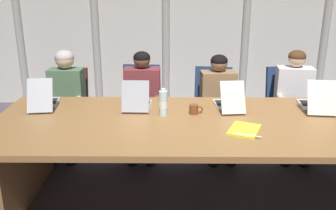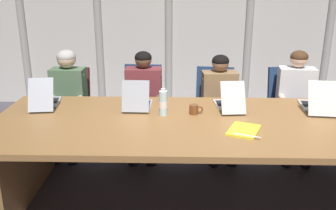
% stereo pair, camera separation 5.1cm
% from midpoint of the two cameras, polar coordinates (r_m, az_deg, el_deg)
% --- Properties ---
extents(ground_plane, '(14.10, 14.10, 0.00)m').
position_cam_midpoint_polar(ground_plane, '(3.57, 8.20, -13.87)').
color(ground_plane, '#47424C').
extents(conference_table, '(4.08, 1.38, 0.76)m').
position_cam_midpoint_polar(conference_table, '(3.29, 8.69, -4.77)').
color(conference_table, olive).
rests_on(conference_table, ground_plane).
extents(curtain_backdrop, '(7.05, 0.17, 2.84)m').
position_cam_midpoint_polar(curtain_backdrop, '(5.88, 5.33, 13.70)').
color(curtain_backdrop, beige).
rests_on(curtain_backdrop, ground_plane).
extents(laptop_left_end, '(0.28, 0.50, 0.30)m').
position_cam_midpoint_polar(laptop_left_end, '(3.74, -18.70, 0.64)').
color(laptop_left_end, '#A8ADB7').
rests_on(laptop_left_end, conference_table).
extents(laptop_left_mid, '(0.26, 0.40, 0.29)m').
position_cam_midpoint_polar(laptop_left_mid, '(3.52, -5.11, 0.43)').
color(laptop_left_mid, '#A8ADB7').
rests_on(laptop_left_mid, conference_table).
extents(laptop_center, '(0.26, 0.48, 0.29)m').
position_cam_midpoint_polar(laptop_center, '(3.54, 8.76, 0.42)').
color(laptop_center, beige).
rests_on(laptop_center, conference_table).
extents(laptop_right_mid, '(0.30, 0.51, 0.30)m').
position_cam_midpoint_polar(laptop_right_mid, '(3.73, 21.23, 0.32)').
color(laptop_right_mid, beige).
rests_on(laptop_right_mid, conference_table).
extents(office_chair_left_end, '(0.60, 0.60, 0.93)m').
position_cam_midpoint_polar(office_chair_left_end, '(4.56, -15.38, -2.10)').
color(office_chair_left_end, '#511E19').
rests_on(office_chair_left_end, ground_plane).
extents(office_chair_left_mid, '(0.60, 0.60, 0.97)m').
position_cam_midpoint_polar(office_chair_left_mid, '(4.40, -4.55, -2.06)').
color(office_chair_left_mid, navy).
rests_on(office_chair_left_mid, ground_plane).
extents(office_chair_center, '(0.60, 0.60, 0.94)m').
position_cam_midpoint_polar(office_chair_center, '(4.40, 6.32, -2.19)').
color(office_chair_center, navy).
rests_on(office_chair_center, ground_plane).
extents(office_chair_right_mid, '(0.60, 0.60, 0.95)m').
position_cam_midpoint_polar(office_chair_right_mid, '(4.58, 17.38, -2.13)').
color(office_chair_right_mid, navy).
rests_on(office_chair_right_mid, ground_plane).
extents(person_left_end, '(0.39, 0.55, 1.18)m').
position_cam_midpoint_polar(person_left_end, '(4.30, -15.70, 1.27)').
color(person_left_end, '#4C6B4C').
rests_on(person_left_end, ground_plane).
extents(person_left_mid, '(0.41, 0.55, 1.17)m').
position_cam_midpoint_polar(person_left_mid, '(4.15, -4.32, 1.06)').
color(person_left_mid, brown).
rests_on(person_left_mid, ground_plane).
extents(person_center, '(0.42, 0.57, 1.13)m').
position_cam_midpoint_polar(person_center, '(4.16, 7.45, 0.76)').
color(person_center, olive).
rests_on(person_center, ground_plane).
extents(person_right_mid, '(0.44, 0.57, 1.18)m').
position_cam_midpoint_polar(person_right_mid, '(4.34, 18.40, 1.06)').
color(person_right_mid, silver).
rests_on(person_right_mid, ground_plane).
extents(water_bottle_secondary, '(0.08, 0.08, 0.24)m').
position_cam_midpoint_polar(water_bottle_secondary, '(3.30, -1.17, 0.29)').
color(water_bottle_secondary, silver).
rests_on(water_bottle_secondary, conference_table).
extents(coffee_mug_near, '(0.12, 0.08, 0.09)m').
position_cam_midpoint_polar(coffee_mug_near, '(3.36, 3.58, -0.66)').
color(coffee_mug_near, brown).
rests_on(coffee_mug_near, conference_table).
extents(spiral_notepad, '(0.32, 0.37, 0.03)m').
position_cam_midpoint_polar(spiral_notepad, '(3.04, 11.11, -3.74)').
color(spiral_notepad, yellow).
rests_on(spiral_notepad, conference_table).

